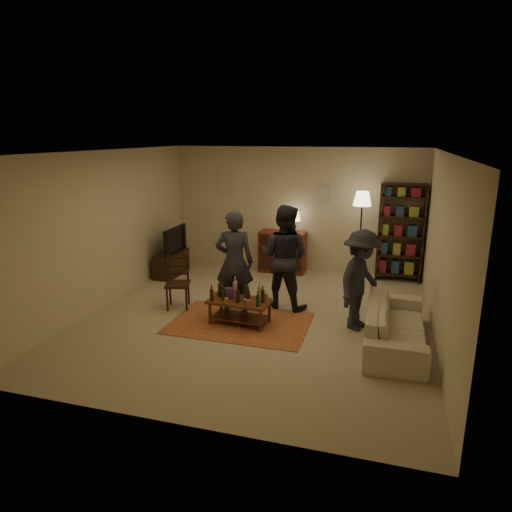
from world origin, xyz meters
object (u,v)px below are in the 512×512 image
at_px(dresser, 283,251).
at_px(person_right, 284,257).
at_px(tv_stand, 171,258).
at_px(person_by_sofa, 360,280).
at_px(sofa, 396,325).
at_px(person_left, 234,262).
at_px(bookshelf, 400,232).
at_px(coffee_table, 239,302).
at_px(floor_lamp, 362,205).
at_px(dining_chair, 178,280).

bearing_deg(dresser, person_right, -76.43).
height_order(tv_stand, person_by_sofa, person_by_sofa).
relative_size(sofa, person_by_sofa, 1.32).
bearing_deg(tv_stand, sofa, -25.34).
xyz_separation_m(sofa, person_left, (-2.64, 0.58, 0.58)).
xyz_separation_m(bookshelf, person_right, (-1.94, -2.15, -0.13)).
bearing_deg(person_by_sofa, coffee_table, 123.81).
xyz_separation_m(dresser, person_by_sofa, (1.84, -2.65, 0.31)).
bearing_deg(person_by_sofa, person_right, 89.74).
bearing_deg(bookshelf, person_by_sofa, -102.50).
height_order(coffee_table, floor_lamp, floor_lamp).
distance_m(bookshelf, sofa, 3.26).
bearing_deg(coffee_table, person_right, 61.16).
relative_size(dining_chair, floor_lamp, 0.50).
height_order(tv_stand, person_left, person_left).
xyz_separation_m(dining_chair, tv_stand, (-0.98, 1.69, -0.10)).
bearing_deg(sofa, person_by_sofa, 50.17).
bearing_deg(floor_lamp, bookshelf, 20.61).
xyz_separation_m(tv_stand, person_right, (2.75, -1.17, 0.52)).
bearing_deg(tv_stand, person_left, -38.92).
bearing_deg(person_right, dining_chair, 27.29).
height_order(dresser, bookshelf, bookshelf).
distance_m(coffee_table, sofa, 2.40).
distance_m(dining_chair, tv_stand, 1.96).
bearing_deg(dresser, bookshelf, 1.57).
distance_m(floor_lamp, person_by_sofa, 2.56).
distance_m(dining_chair, floor_lamp, 3.93).
relative_size(floor_lamp, person_left, 1.05).
bearing_deg(coffee_table, tv_stand, 137.00).
xyz_separation_m(bookshelf, sofa, (-0.05, -3.18, -0.73)).
distance_m(dresser, bookshelf, 2.50).
bearing_deg(dining_chair, floor_lamp, 21.23).
relative_size(dining_chair, bookshelf, 0.46).
distance_m(tv_stand, person_right, 3.04).
height_order(tv_stand, person_right, person_right).
height_order(floor_lamp, person_by_sofa, floor_lamp).
xyz_separation_m(coffee_table, dining_chair, (-1.27, 0.40, 0.12)).
bearing_deg(person_right, person_by_sofa, 167.72).
xyz_separation_m(dresser, bookshelf, (2.44, 0.07, 0.56)).
relative_size(tv_stand, person_right, 0.58).
bearing_deg(coffee_table, dining_chair, 162.43).
height_order(coffee_table, sofa, coffee_table).
distance_m(coffee_table, person_right, 1.19).
relative_size(coffee_table, dresser, 0.75).
xyz_separation_m(dining_chair, person_left, (1.02, 0.07, 0.39)).
xyz_separation_m(tv_stand, bookshelf, (4.69, 0.98, 0.65)).
bearing_deg(dresser, floor_lamp, -7.79).
height_order(dining_chair, bookshelf, bookshelf).
bearing_deg(floor_lamp, person_left, -129.60).
xyz_separation_m(dining_chair, sofa, (3.67, -0.51, -0.18)).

